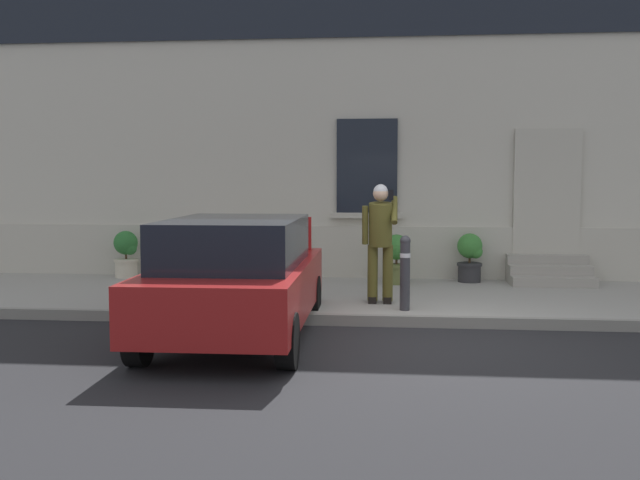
% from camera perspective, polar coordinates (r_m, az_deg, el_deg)
% --- Properties ---
extents(ground_plane, '(80.00, 80.00, 0.00)m').
position_cam_1_polar(ground_plane, '(8.99, 6.69, -7.95)').
color(ground_plane, '#232326').
extents(sidewalk, '(24.00, 3.60, 0.15)m').
position_cam_1_polar(sidewalk, '(11.72, 6.48, -4.54)').
color(sidewalk, '#99968E').
rests_on(sidewalk, ground).
extents(curb_edge, '(24.00, 0.12, 0.15)m').
position_cam_1_polar(curb_edge, '(9.89, 6.61, -6.32)').
color(curb_edge, gray).
rests_on(curb_edge, ground).
extents(building_facade, '(24.00, 1.52, 7.50)m').
position_cam_1_polar(building_facade, '(14.16, 6.53, 11.92)').
color(building_facade, beige).
rests_on(building_facade, ground).
extents(entrance_stoop, '(1.40, 0.96, 0.48)m').
position_cam_1_polar(entrance_stoop, '(13.37, 17.43, -2.43)').
color(entrance_stoop, '#9E998E').
rests_on(entrance_stoop, sidewalk).
extents(hatchback_car_red, '(1.85, 4.09, 1.50)m').
position_cam_1_polar(hatchback_car_red, '(9.05, -6.46, -2.79)').
color(hatchback_car_red, maroon).
rests_on(hatchback_car_red, ground).
extents(bollard_near_person, '(0.15, 0.15, 1.04)m').
position_cam_1_polar(bollard_near_person, '(10.20, 6.66, -2.35)').
color(bollard_near_person, '#333338').
rests_on(bollard_near_person, sidewalk).
extents(bollard_far_left, '(0.15, 0.15, 1.04)m').
position_cam_1_polar(bollard_far_left, '(10.79, -13.43, -2.04)').
color(bollard_far_left, '#333338').
rests_on(bollard_far_left, sidewalk).
extents(person_on_phone, '(0.51, 0.49, 1.75)m').
position_cam_1_polar(person_on_phone, '(10.63, 4.73, 0.34)').
color(person_on_phone, '#514C1E').
rests_on(person_on_phone, sidewalk).
extents(planter_cream, '(0.44, 0.44, 0.86)m').
position_cam_1_polar(planter_cream, '(13.94, -14.89, -0.97)').
color(planter_cream, beige).
rests_on(planter_cream, sidewalk).
extents(planter_terracotta, '(0.44, 0.44, 0.86)m').
position_cam_1_polar(planter_terracotta, '(13.02, -4.99, -1.22)').
color(planter_terracotta, '#B25B38').
rests_on(planter_terracotta, sidewalk).
extents(planter_olive, '(0.44, 0.44, 0.86)m').
position_cam_1_polar(planter_olive, '(12.71, 6.03, -1.38)').
color(planter_olive, '#606B38').
rests_on(planter_olive, sidewalk).
extents(planter_charcoal, '(0.44, 0.44, 0.86)m').
position_cam_1_polar(planter_charcoal, '(13.14, 11.64, -1.25)').
color(planter_charcoal, '#2D2D30').
rests_on(planter_charcoal, sidewalk).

